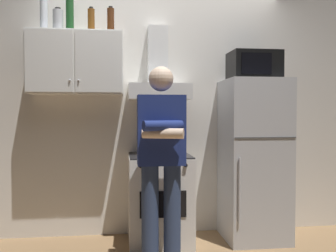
% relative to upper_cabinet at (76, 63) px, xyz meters
% --- Properties ---
extents(ground_plane, '(7.00, 7.00, 0.00)m').
position_rel_upper_cabinet_xyz_m(ground_plane, '(0.85, -0.37, -1.75)').
color(ground_plane, olive).
extents(back_wall_tiled, '(4.80, 0.10, 2.70)m').
position_rel_upper_cabinet_xyz_m(back_wall_tiled, '(0.85, 0.23, -0.40)').
color(back_wall_tiled, silver).
rests_on(back_wall_tiled, ground_plane).
extents(upper_cabinet, '(0.90, 0.37, 0.60)m').
position_rel_upper_cabinet_xyz_m(upper_cabinet, '(0.00, 0.00, 0.00)').
color(upper_cabinet, white).
extents(stove_oven, '(0.60, 0.62, 0.87)m').
position_rel_upper_cabinet_xyz_m(stove_oven, '(0.80, -0.13, -1.32)').
color(stove_oven, white).
rests_on(stove_oven, ground_plane).
extents(range_hood, '(0.60, 0.44, 0.75)m').
position_rel_upper_cabinet_xyz_m(range_hood, '(0.80, 0.00, -0.15)').
color(range_hood, white).
extents(refrigerator, '(0.60, 0.62, 1.60)m').
position_rel_upper_cabinet_xyz_m(refrigerator, '(1.75, -0.12, -0.95)').
color(refrigerator, silver).
rests_on(refrigerator, ground_plane).
extents(microwave, '(0.48, 0.37, 0.28)m').
position_rel_upper_cabinet_xyz_m(microwave, '(1.75, -0.11, -0.01)').
color(microwave, black).
rests_on(microwave, refrigerator).
extents(person_standing, '(0.38, 0.33, 1.64)m').
position_rel_upper_cabinet_xyz_m(person_standing, '(0.75, -0.73, -0.85)').
color(person_standing, navy).
rests_on(person_standing, ground_plane).
extents(bottle_canister_steel, '(0.10, 0.10, 0.22)m').
position_rel_upper_cabinet_xyz_m(bottle_canister_steel, '(-0.17, -0.02, 0.40)').
color(bottle_canister_steel, '#B2B5BA').
rests_on(bottle_canister_steel, upper_cabinet).
extents(bottle_wine_green, '(0.08, 0.08, 0.35)m').
position_rel_upper_cabinet_xyz_m(bottle_wine_green, '(-0.06, 0.01, 0.47)').
color(bottle_wine_green, '#19471E').
rests_on(bottle_wine_green, upper_cabinet).
extents(bottle_rum_dark, '(0.07, 0.07, 0.27)m').
position_rel_upper_cabinet_xyz_m(bottle_rum_dark, '(0.33, 0.03, 0.43)').
color(bottle_rum_dark, '#47230F').
rests_on(bottle_rum_dark, upper_cabinet).
extents(bottle_beer_brown, '(0.07, 0.07, 0.25)m').
position_rel_upper_cabinet_xyz_m(bottle_beer_brown, '(0.14, 0.00, 0.42)').
color(bottle_beer_brown, brown).
rests_on(bottle_beer_brown, upper_cabinet).
extents(bottle_vodka_clear, '(0.07, 0.07, 0.32)m').
position_rel_upper_cabinet_xyz_m(bottle_vodka_clear, '(-0.30, 0.02, 0.45)').
color(bottle_vodka_clear, silver).
rests_on(bottle_vodka_clear, upper_cabinet).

